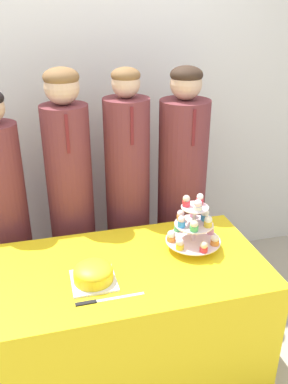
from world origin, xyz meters
TOP-DOWN VIEW (x-y plane):
  - wall_back at (0.00, 1.51)m, footprint 9.00×0.06m
  - table at (0.00, 0.38)m, footprint 1.53×0.75m
  - round_cake at (-0.13, 0.29)m, footprint 0.21×0.21m
  - cake_knife at (-0.13, 0.14)m, footprint 0.31×0.02m
  - cupcake_stand at (0.43, 0.44)m, footprint 0.30×0.30m
  - student_0 at (-0.56, 1.02)m, footprint 0.28×0.28m
  - student_1 at (-0.16, 1.02)m, footprint 0.28×0.28m
  - student_2 at (0.20, 1.02)m, footprint 0.28×0.29m
  - student_3 at (0.57, 1.02)m, footprint 0.32×0.32m

SIDE VIEW (x-z plane):
  - table at x=0.00m, z-range 0.00..0.73m
  - cake_knife at x=-0.13m, z-range 0.72..0.73m
  - student_0 at x=-0.56m, z-range -0.03..1.49m
  - student_3 at x=0.57m, z-range -0.04..1.57m
  - student_2 at x=0.20m, z-range -0.04..1.58m
  - round_cake at x=-0.13m, z-range 0.73..0.82m
  - student_1 at x=-0.16m, z-range -0.02..1.60m
  - cupcake_stand at x=0.43m, z-range 0.71..1.02m
  - wall_back at x=0.00m, z-range 0.00..2.70m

